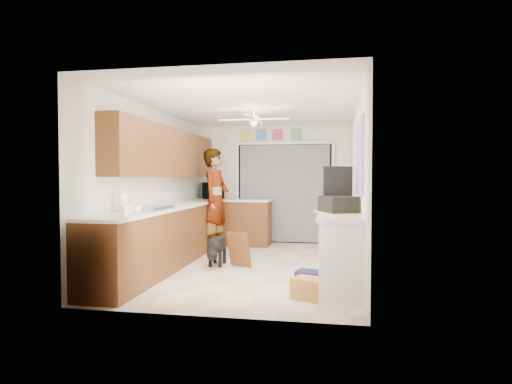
{
  "coord_description": "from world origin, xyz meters",
  "views": [
    {
      "loc": [
        1.23,
        -6.58,
        1.4
      ],
      "look_at": [
        0.0,
        0.4,
        1.15
      ],
      "focal_mm": 30.0,
      "sensor_mm": 36.0,
      "label": 1
    }
  ],
  "objects_px": {
    "cardboard_box": "(310,289)",
    "navy_crate": "(309,278)",
    "dog": "(217,250)",
    "suitcase": "(338,204)",
    "paper_towel_roll": "(123,203)",
    "man": "(216,200)",
    "cup": "(137,209)",
    "microwave": "(213,191)"
  },
  "relations": [
    {
      "from": "dog",
      "to": "cardboard_box",
      "type": "bearing_deg",
      "value": -48.49
    },
    {
      "from": "microwave",
      "to": "man",
      "type": "xyz_separation_m",
      "value": [
        0.36,
        -1.1,
        -0.15
      ]
    },
    {
      "from": "navy_crate",
      "to": "dog",
      "type": "distance_m",
      "value": 1.82
    },
    {
      "from": "cardboard_box",
      "to": "suitcase",
      "type": "bearing_deg",
      "value": 66.55
    },
    {
      "from": "paper_towel_roll",
      "to": "man",
      "type": "height_order",
      "value": "man"
    },
    {
      "from": "cup",
      "to": "navy_crate",
      "type": "xyz_separation_m",
      "value": [
        2.18,
        0.38,
        -0.89
      ]
    },
    {
      "from": "cardboard_box",
      "to": "navy_crate",
      "type": "relative_size",
      "value": 1.22
    },
    {
      "from": "cup",
      "to": "paper_towel_roll",
      "type": "height_order",
      "value": "paper_towel_roll"
    },
    {
      "from": "suitcase",
      "to": "cardboard_box",
      "type": "bearing_deg",
      "value": -136.68
    },
    {
      "from": "microwave",
      "to": "cardboard_box",
      "type": "distance_m",
      "value": 4.65
    },
    {
      "from": "paper_towel_roll",
      "to": "dog",
      "type": "xyz_separation_m",
      "value": [
        0.85,
        1.45,
        -0.82
      ]
    },
    {
      "from": "cup",
      "to": "cardboard_box",
      "type": "bearing_deg",
      "value": -5.9
    },
    {
      "from": "man",
      "to": "dog",
      "type": "relative_size",
      "value": 3.11
    },
    {
      "from": "suitcase",
      "to": "cardboard_box",
      "type": "distance_m",
      "value": 1.23
    },
    {
      "from": "navy_crate",
      "to": "microwave",
      "type": "bearing_deg",
      "value": 123.59
    },
    {
      "from": "microwave",
      "to": "man",
      "type": "height_order",
      "value": "man"
    },
    {
      "from": "paper_towel_roll",
      "to": "cup",
      "type": "bearing_deg",
      "value": 15.51
    },
    {
      "from": "microwave",
      "to": "cup",
      "type": "xyz_separation_m",
      "value": [
        0.04,
        -3.72,
        -0.12
      ]
    },
    {
      "from": "suitcase",
      "to": "navy_crate",
      "type": "xyz_separation_m",
      "value": [
        -0.36,
        -0.13,
        -0.95
      ]
    },
    {
      "from": "cardboard_box",
      "to": "man",
      "type": "relative_size",
      "value": 0.2
    },
    {
      "from": "cup",
      "to": "navy_crate",
      "type": "distance_m",
      "value": 2.38
    },
    {
      "from": "microwave",
      "to": "suitcase",
      "type": "bearing_deg",
      "value": -164.52
    },
    {
      "from": "microwave",
      "to": "cup",
      "type": "distance_m",
      "value": 3.72
    },
    {
      "from": "paper_towel_roll",
      "to": "suitcase",
      "type": "xyz_separation_m",
      "value": [
        2.71,
        0.55,
        -0.02
      ]
    },
    {
      "from": "suitcase",
      "to": "navy_crate",
      "type": "relative_size",
      "value": 1.57
    },
    {
      "from": "paper_towel_roll",
      "to": "suitcase",
      "type": "relative_size",
      "value": 0.5
    },
    {
      "from": "man",
      "to": "dog",
      "type": "bearing_deg",
      "value": -153.97
    },
    {
      "from": "cup",
      "to": "dog",
      "type": "relative_size",
      "value": 0.19
    },
    {
      "from": "suitcase",
      "to": "man",
      "type": "relative_size",
      "value": 0.25
    },
    {
      "from": "cardboard_box",
      "to": "navy_crate",
      "type": "height_order",
      "value": "cardboard_box"
    },
    {
      "from": "cup",
      "to": "man",
      "type": "height_order",
      "value": "man"
    },
    {
      "from": "suitcase",
      "to": "cardboard_box",
      "type": "relative_size",
      "value": 1.29
    },
    {
      "from": "paper_towel_roll",
      "to": "man",
      "type": "xyz_separation_m",
      "value": [
        0.49,
        2.66,
        -0.1
      ]
    },
    {
      "from": "suitcase",
      "to": "man",
      "type": "xyz_separation_m",
      "value": [
        -2.22,
        2.11,
        -0.08
      ]
    },
    {
      "from": "navy_crate",
      "to": "dog",
      "type": "bearing_deg",
      "value": 145.51
    },
    {
      "from": "navy_crate",
      "to": "man",
      "type": "bearing_deg",
      "value": 129.71
    },
    {
      "from": "paper_towel_roll",
      "to": "man",
      "type": "relative_size",
      "value": 0.13
    },
    {
      "from": "paper_towel_roll",
      "to": "navy_crate",
      "type": "relative_size",
      "value": 0.79
    },
    {
      "from": "microwave",
      "to": "navy_crate",
      "type": "xyz_separation_m",
      "value": [
        2.22,
        -3.34,
        -1.02
      ]
    },
    {
      "from": "microwave",
      "to": "suitcase",
      "type": "xyz_separation_m",
      "value": [
        2.58,
        -3.21,
        -0.07
      ]
    },
    {
      "from": "cardboard_box",
      "to": "man",
      "type": "height_order",
      "value": "man"
    },
    {
      "from": "microwave",
      "to": "dog",
      "type": "relative_size",
      "value": 1.0
    }
  ]
}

